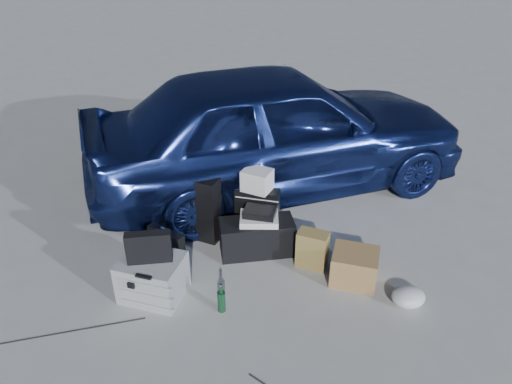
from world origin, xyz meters
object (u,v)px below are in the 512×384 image
car (277,128)px  green_bottle (221,298)px  suitcase_left (195,206)px  duffel_bag (257,237)px  suitcase_right (257,212)px  briefcase (167,244)px  pelican_case (153,277)px  cardboard_box (355,267)px

car → green_bottle: bearing=147.3°
suitcase_left → duffel_bag: (0.64, -0.26, -0.17)m
suitcase_left → suitcase_right: bearing=26.5°
green_bottle → briefcase: bearing=131.4°
pelican_case → green_bottle: bearing=-1.8°
duffel_bag → cardboard_box: size_ratio=1.77×
car → cardboard_box: car is taller
suitcase_right → green_bottle: (-0.23, -1.16, -0.13)m
suitcase_left → duffel_bag: suitcase_left is taller
suitcase_left → green_bottle: (0.40, -1.09, -0.21)m
car → green_bottle: size_ratio=16.04×
cardboard_box → duffel_bag: bearing=158.1°
car → suitcase_left: bearing=122.0°
briefcase → cardboard_box: briefcase is taller
green_bottle → cardboard_box: bearing=22.1°
suitcase_right → duffel_bag: suitcase_right is taller
suitcase_right → duffel_bag: size_ratio=0.74×
suitcase_right → duffel_bag: bearing=-77.2°
cardboard_box → green_bottle: size_ratio=1.48×
briefcase → suitcase_right: 0.97m
suitcase_left → car: bearing=74.8°
duffel_bag → pelican_case: bearing=-154.8°
green_bottle → suitcase_left: bearing=110.0°
suitcase_right → cardboard_box: size_ratio=1.31×
car → suitcase_right: bearing=148.5°
duffel_bag → green_bottle: bearing=-119.0°
pelican_case → cardboard_box: size_ratio=1.29×
briefcase → suitcase_left: size_ratio=0.59×
suitcase_right → car: bearing=90.8°
cardboard_box → suitcase_right: bearing=143.3°
car → suitcase_right: size_ratio=8.31×
pelican_case → suitcase_right: bearing=62.7°
briefcase → duffel_bag: bearing=41.6°
pelican_case → suitcase_right: suitcase_right is taller
car → duffel_bag: car is taller
suitcase_left → green_bottle: 1.18m
briefcase → suitcase_left: suitcase_left is taller
green_bottle → duffel_bag: bearing=73.4°
car → pelican_case: 2.34m
briefcase → green_bottle: size_ratio=1.49×
suitcase_left → green_bottle: suitcase_left is taller
suitcase_right → cardboard_box: 1.15m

